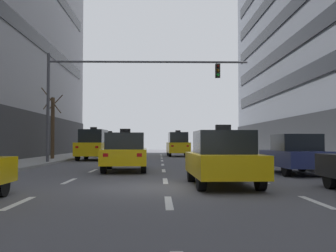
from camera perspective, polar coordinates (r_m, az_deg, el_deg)
ground_plane at (r=12.10m, az=-0.23°, el=-8.38°), size 120.00×120.00×0.00m
lane_stripe_l1_s3 at (r=9.60m, az=-19.67°, el=-9.84°), size 0.16×2.00×0.01m
lane_stripe_l1_s4 at (r=14.41m, az=-13.31°, el=-7.31°), size 0.16×2.00×0.01m
lane_stripe_l1_s5 at (r=19.31m, az=-10.19°, el=-6.02°), size 0.16×2.00×0.01m
lane_stripe_l1_s6 at (r=24.25m, az=-8.34°, el=-5.24°), size 0.16×2.00×0.01m
lane_stripe_l1_s7 at (r=29.21m, az=-7.12°, el=-4.72°), size 0.16×2.00×0.01m
lane_stripe_l1_s8 at (r=34.19m, az=-6.26°, el=-4.36°), size 0.16×2.00×0.01m
lane_stripe_l1_s9 at (r=39.17m, az=-5.61°, el=-4.08°), size 0.16×2.00×0.01m
lane_stripe_l1_s10 at (r=44.15m, az=-5.12°, el=-3.87°), size 0.16×2.00×0.01m
lane_stripe_l2_s3 at (r=9.13m, az=0.10°, el=-10.38°), size 0.16×2.00×0.01m
lane_stripe_l2_s4 at (r=14.09m, az=-0.37°, el=-7.48°), size 0.16×2.00×0.01m
lane_stripe_l2_s5 at (r=19.08m, az=-0.60°, el=-6.10°), size 0.16×2.00×0.01m
lane_stripe_l2_s6 at (r=24.07m, az=-0.73°, el=-5.29°), size 0.16×2.00×0.01m
lane_stripe_l2_s7 at (r=29.06m, az=-0.81°, el=-4.75°), size 0.16×2.00×0.01m
lane_stripe_l2_s8 at (r=34.06m, az=-0.87°, el=-4.38°), size 0.16×2.00×0.01m
lane_stripe_l2_s9 at (r=39.05m, az=-0.92°, el=-4.10°), size 0.16×2.00×0.01m
lane_stripe_l2_s10 at (r=44.05m, az=-0.95°, el=-3.88°), size 0.16×2.00×0.01m
lane_stripe_l3_s3 at (r=9.74m, az=19.57°, el=-9.74°), size 0.16×2.00×0.01m
lane_stripe_l3_s4 at (r=14.50m, az=12.48°, el=-7.28°), size 0.16×2.00×0.01m
lane_stripe_l3_s5 at (r=19.38m, az=8.96°, el=-6.01°), size 0.16×2.00×0.01m
lane_stripe_l3_s6 at (r=24.31m, az=6.87°, el=-5.24°), size 0.16×2.00×0.01m
lane_stripe_l3_s7 at (r=29.26m, az=5.49°, el=-4.73°), size 0.16×2.00×0.01m
lane_stripe_l3_s8 at (r=34.23m, az=4.51°, el=-4.36°), size 0.16×2.00×0.01m
lane_stripe_l3_s9 at (r=39.20m, az=3.78°, el=-4.09°), size 0.16×2.00×0.01m
lane_stripe_l3_s10 at (r=44.18m, az=3.21°, el=-3.87°), size 0.16×2.00×0.01m
taxi_driving_1 at (r=38.15m, az=1.36°, el=-2.52°), size 2.04×4.57×2.36m
taxi_driving_2 at (r=12.56m, az=7.42°, el=-4.44°), size 1.93×4.40×1.81m
taxi_driving_3 at (r=38.87m, az=-7.96°, el=-2.53°), size 1.87×4.41×2.31m
taxi_driving_4 at (r=30.54m, az=-10.11°, el=-2.56°), size 2.07×4.59×2.37m
taxi_driving_5 at (r=18.83m, az=-5.84°, el=-3.59°), size 2.04×4.60×1.89m
car_parked_2 at (r=17.90m, az=16.91°, el=-3.72°), size 1.91×4.36×1.62m
traffic_signal_0 at (r=25.26m, az=-7.48°, el=5.67°), size 11.98×0.35×6.46m
street_tree_0 at (r=30.63m, az=-15.45°, el=0.01°), size 1.39×1.37×4.94m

